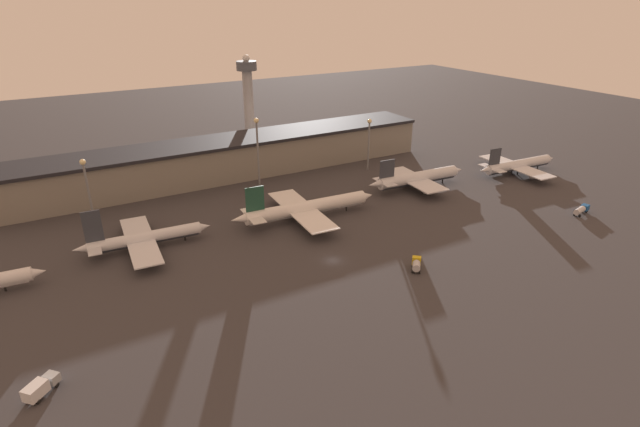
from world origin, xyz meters
name	(u,v)px	position (x,y,z in m)	size (l,w,h in m)	color
ground	(333,261)	(0.00, 0.00, 0.00)	(600.00, 600.00, 0.00)	#383538
terminal_building	(228,158)	(0.00, 79.29, 7.46)	(167.56, 21.55, 14.81)	gray
airplane_1	(144,238)	(-42.49, 32.54, 3.11)	(37.52, 33.49, 13.83)	silver
airplane_2	(306,208)	(6.65, 27.74, 3.70)	(49.38, 35.85, 13.68)	white
airplane_3	(417,178)	(55.61, 31.80, 3.82)	(41.95, 28.79, 12.68)	silver
airplane_4	(518,165)	(101.37, 24.77, 3.39)	(39.68, 33.34, 11.91)	silver
service_vehicle_0	(581,210)	(86.45, -13.77, 1.59)	(8.02, 3.58, 2.64)	#195199
service_vehicle_1	(40,387)	(-70.89, -16.20, 1.72)	(6.59, 6.34, 3.03)	#9EA3A8
service_vehicle_2	(416,264)	(16.26, -15.12, 1.68)	(4.70, 4.98, 3.05)	gold
lamp_post_0	(87,182)	(-52.49, 58.23, 13.62)	(1.80, 1.80, 20.90)	slate
lamp_post_1	(258,146)	(3.98, 58.23, 16.91)	(1.80, 1.80, 26.85)	slate
lamp_post_2	(369,137)	(51.97, 58.23, 13.67)	(1.80, 1.80, 21.00)	slate
control_tower	(248,94)	(23.69, 113.98, 24.25)	(9.00, 9.00, 41.67)	#99999E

